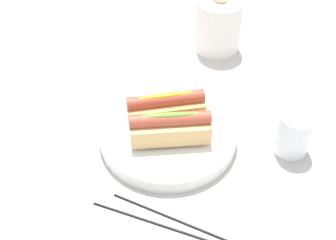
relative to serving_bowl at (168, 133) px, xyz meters
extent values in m
plane|color=beige|center=(-0.02, 0.01, -0.02)|extent=(2.40, 2.40, 0.00)
cylinder|color=white|center=(0.00, 0.00, 0.00)|extent=(0.27, 0.27, 0.03)
torus|color=white|center=(0.00, 0.00, 0.01)|extent=(0.27, 0.27, 0.01)
cube|color=#DBB270|center=(0.01, -0.03, 0.04)|extent=(0.16, 0.08, 0.04)
cylinder|color=#B24C38|center=(0.01, -0.03, 0.06)|extent=(0.15, 0.05, 0.03)
ellipsoid|color=olive|center=(0.01, -0.03, 0.07)|extent=(0.11, 0.03, 0.01)
cube|color=tan|center=(-0.01, 0.03, 0.04)|extent=(0.16, 0.09, 0.04)
cylinder|color=#A84733|center=(-0.01, 0.03, 0.06)|extent=(0.15, 0.06, 0.03)
ellipsoid|color=gold|center=(-0.01, 0.03, 0.07)|extent=(0.11, 0.04, 0.01)
cylinder|color=white|center=(0.24, -0.01, 0.03)|extent=(0.07, 0.07, 0.09)
cylinder|color=silver|center=(0.24, -0.01, 0.01)|extent=(0.06, 0.06, 0.05)
cylinder|color=white|center=(0.09, 0.33, 0.05)|extent=(0.11, 0.11, 0.13)
cylinder|color=#997A5B|center=(0.09, 0.33, 0.11)|extent=(0.03, 0.03, 0.00)
cylinder|color=black|center=(0.02, -0.18, -0.02)|extent=(0.21, 0.08, 0.01)
cylinder|color=black|center=(-0.01, -0.20, -0.02)|extent=(0.21, 0.06, 0.01)
camera|label=1|loc=(0.05, -0.60, 0.62)|focal=46.67mm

